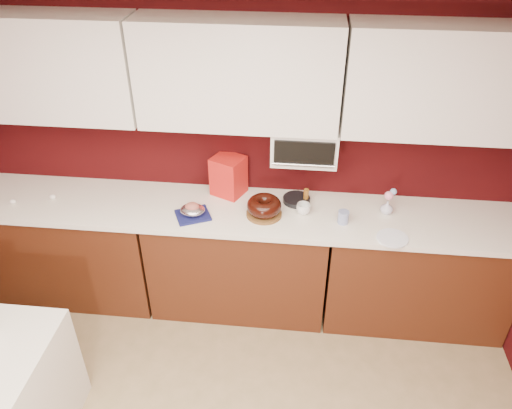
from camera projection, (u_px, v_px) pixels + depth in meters
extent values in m
cube|color=white|center=(104.00, 108.00, 1.10)|extent=(4.00, 4.50, 0.02)
cube|color=#350708|center=(243.00, 146.00, 3.66)|extent=(4.00, 0.02, 2.50)
cube|color=#49200E|center=(74.00, 248.00, 3.98)|extent=(1.31, 0.58, 0.86)
cube|color=#49200E|center=(239.00, 259.00, 3.86)|extent=(1.31, 0.58, 0.86)
cube|color=#49200E|center=(415.00, 272.00, 3.74)|extent=(1.31, 0.58, 0.86)
cube|color=white|center=(238.00, 212.00, 3.61)|extent=(4.00, 0.62, 0.04)
cube|color=white|center=(39.00, 67.00, 3.31)|extent=(1.31, 0.33, 0.70)
cube|color=white|center=(238.00, 74.00, 3.19)|extent=(1.31, 0.33, 0.70)
cube|color=white|center=(453.00, 82.00, 3.07)|extent=(1.31, 0.33, 0.70)
cube|color=white|center=(305.00, 143.00, 3.43)|extent=(0.45, 0.30, 0.25)
cube|color=black|center=(304.00, 154.00, 3.30)|extent=(0.40, 0.02, 0.18)
cylinder|color=silver|center=(303.00, 165.00, 3.33)|extent=(0.42, 0.02, 0.02)
cylinder|color=brown|center=(264.00, 214.00, 3.53)|extent=(0.33, 0.33, 0.02)
torus|color=black|center=(264.00, 206.00, 3.49)|extent=(0.25, 0.25, 0.10)
cube|color=#151951|center=(193.00, 215.00, 3.52)|extent=(0.29, 0.27, 0.02)
ellipsoid|color=silver|center=(192.00, 210.00, 3.50)|extent=(0.21, 0.20, 0.06)
ellipsoid|color=#AD5D4F|center=(192.00, 207.00, 3.48)|extent=(0.11, 0.10, 0.06)
cube|color=#AE0B1E|center=(229.00, 176.00, 3.70)|extent=(0.28, 0.27, 0.30)
cylinder|color=black|center=(297.00, 200.00, 3.67)|extent=(0.26, 0.26, 0.04)
imported|color=white|center=(303.00, 208.00, 3.53)|extent=(0.11, 0.11, 0.10)
cylinder|color=navy|center=(343.00, 217.00, 3.44)|extent=(0.10, 0.10, 0.09)
imported|color=silver|center=(387.00, 207.00, 3.53)|extent=(0.09, 0.09, 0.11)
sphere|color=pink|center=(389.00, 196.00, 3.48)|extent=(0.06, 0.06, 0.06)
sphere|color=#84A7D4|center=(393.00, 192.00, 3.48)|extent=(0.05, 0.05, 0.05)
cylinder|color=white|center=(392.00, 238.00, 3.31)|extent=(0.23, 0.23, 0.01)
cylinder|color=brown|center=(306.00, 196.00, 3.65)|extent=(0.04, 0.04, 0.11)
ellipsoid|color=white|center=(13.00, 201.00, 3.65)|extent=(0.05, 0.04, 0.04)
ellipsoid|color=silver|center=(53.00, 197.00, 3.70)|extent=(0.06, 0.05, 0.04)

